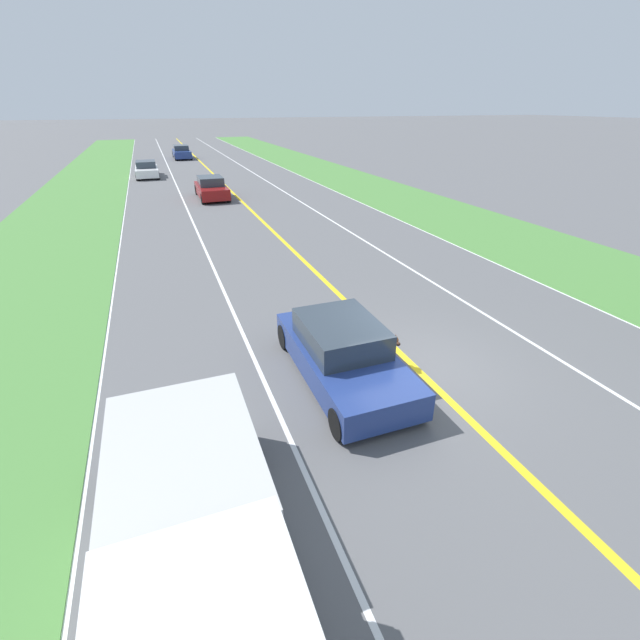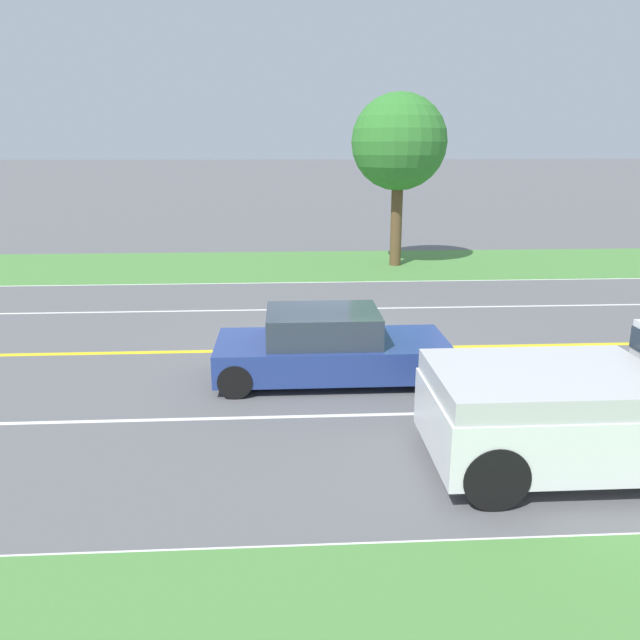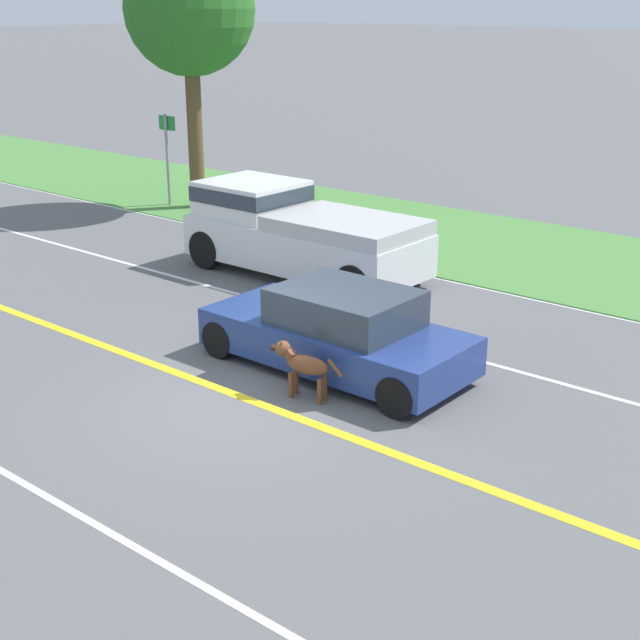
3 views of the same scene
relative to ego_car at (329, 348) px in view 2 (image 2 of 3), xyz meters
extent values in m
plane|color=#5B5B5E|center=(-1.77, 0.30, -0.62)|extent=(400.00, 400.00, 0.00)
cube|color=yellow|center=(-1.77, 0.30, -0.62)|extent=(0.18, 160.00, 0.01)
cube|color=white|center=(5.23, 0.30, -0.62)|extent=(0.14, 160.00, 0.01)
cube|color=white|center=(-8.77, 0.30, -0.62)|extent=(0.14, 160.00, 0.01)
cube|color=white|center=(1.73, 0.30, -0.62)|extent=(0.10, 160.00, 0.01)
cube|color=white|center=(-5.27, 0.30, -0.62)|extent=(0.10, 160.00, 0.01)
cube|color=#4C843D|center=(-11.77, 0.30, -0.61)|extent=(6.00, 160.00, 0.03)
cube|color=navy|center=(0.00, 0.05, -0.15)|extent=(1.86, 4.35, 0.61)
cube|color=#2D3842|center=(0.00, -0.13, 0.44)|extent=(1.60, 2.09, 0.57)
cylinder|color=black|center=(0.84, 1.82, -0.31)|extent=(0.22, 0.62, 0.62)
cylinder|color=black|center=(0.84, -1.73, -0.31)|extent=(0.22, 0.62, 0.62)
cylinder|color=black|center=(-0.84, 1.82, -0.31)|extent=(0.22, 0.62, 0.62)
cylinder|color=black|center=(-0.84, -1.73, -0.31)|extent=(0.22, 0.62, 0.62)
ellipsoid|color=brown|center=(-1.18, -0.36, -0.09)|extent=(0.35, 0.72, 0.29)
cylinder|color=brown|center=(-1.15, -0.11, -0.43)|extent=(0.08, 0.08, 0.39)
cylinder|color=brown|center=(-1.06, -0.59, -0.43)|extent=(0.08, 0.08, 0.39)
cylinder|color=brown|center=(-1.30, -0.14, -0.43)|extent=(0.08, 0.08, 0.39)
cylinder|color=brown|center=(-1.21, -0.62, -0.43)|extent=(0.08, 0.08, 0.39)
cylinder|color=brown|center=(-1.24, -0.08, 0.03)|extent=(0.18, 0.21, 0.18)
sphere|color=brown|center=(-1.26, 0.04, 0.09)|extent=(0.28, 0.28, 0.24)
ellipsoid|color=#331E14|center=(-1.29, 0.20, 0.08)|extent=(0.13, 0.13, 0.09)
cone|color=#55301C|center=(-1.19, 0.05, 0.18)|extent=(0.09, 0.09, 0.11)
cone|color=#55301C|center=(-1.32, 0.02, 0.18)|extent=(0.09, 0.09, 0.11)
cylinder|color=brown|center=(-1.09, -0.81, -0.04)|extent=(0.10, 0.26, 0.26)
cube|color=silver|center=(3.58, 3.76, 0.06)|extent=(2.09, 5.29, 0.87)
cube|color=beige|center=(3.58, 2.65, 0.65)|extent=(2.05, 3.01, 0.30)
cylinder|color=black|center=(4.54, 1.70, -0.20)|extent=(0.22, 0.84, 0.84)
cylinder|color=black|center=(2.63, 1.70, -0.20)|extent=(0.22, 0.84, 0.84)
cylinder|color=brown|center=(-11.52, 3.28, 1.05)|extent=(0.42, 0.42, 3.35)
sphere|color=#337A2D|center=(-11.52, 3.28, 3.83)|extent=(3.39, 3.39, 3.39)
camera|label=1|loc=(3.36, 7.49, 4.98)|focal=24.00mm
camera|label=2|loc=(11.21, -0.82, 3.69)|focal=35.00mm
camera|label=3|loc=(-10.29, -8.17, 4.89)|focal=50.00mm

